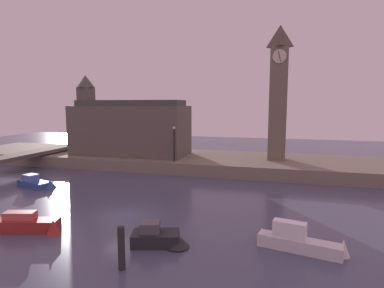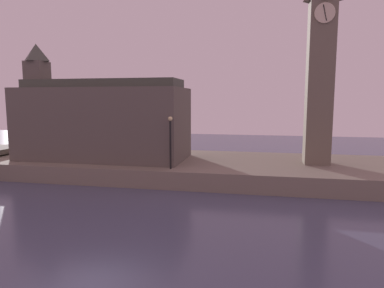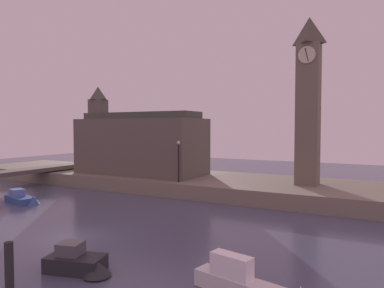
{
  "view_description": "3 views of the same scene",
  "coord_description": "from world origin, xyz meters",
  "px_view_note": "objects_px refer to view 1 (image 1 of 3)",
  "views": [
    {
      "loc": [
        11.16,
        -20.79,
        8.46
      ],
      "look_at": [
        1.47,
        14.32,
        3.86
      ],
      "focal_mm": 29.34,
      "sensor_mm": 36.0,
      "label": 1
    },
    {
      "loc": [
        6.27,
        -11.66,
        7.1
      ],
      "look_at": [
        0.78,
        15.04,
        3.63
      ],
      "focal_mm": 32.14,
      "sensor_mm": 36.0,
      "label": 2
    },
    {
      "loc": [
        17.6,
        -16.5,
        7.17
      ],
      "look_at": [
        0.33,
        15.58,
        5.51
      ],
      "focal_mm": 33.21,
      "sensor_mm": 36.0,
      "label": 3
    }
  ],
  "objects_px": {
    "mooring_post_right": "(121,248)",
    "boat_dinghy_red": "(31,224)",
    "clock_tower": "(278,92)",
    "boat_barge_dark": "(160,237)",
    "boat_tour_blue": "(39,183)",
    "streetlamp": "(174,140)",
    "boat_ferry_white": "(304,242)",
    "parliament_hall": "(129,128)"
  },
  "relations": [
    {
      "from": "mooring_post_right",
      "to": "boat_dinghy_red",
      "type": "xyz_separation_m",
      "value": [
        -8.2,
        2.78,
        -0.65
      ]
    },
    {
      "from": "clock_tower",
      "to": "boat_dinghy_red",
      "type": "bearing_deg",
      "value": -122.64
    },
    {
      "from": "boat_barge_dark",
      "to": "boat_tour_blue",
      "type": "relative_size",
      "value": 0.8
    },
    {
      "from": "streetlamp",
      "to": "boat_tour_blue",
      "type": "height_order",
      "value": "streetlamp"
    },
    {
      "from": "mooring_post_right",
      "to": "boat_ferry_white",
      "type": "bearing_deg",
      "value": 26.55
    },
    {
      "from": "streetlamp",
      "to": "mooring_post_right",
      "type": "height_order",
      "value": "streetlamp"
    },
    {
      "from": "streetlamp",
      "to": "boat_tour_blue",
      "type": "relative_size",
      "value": 0.9
    },
    {
      "from": "boat_dinghy_red",
      "to": "boat_tour_blue",
      "type": "distance_m",
      "value": 12.57
    },
    {
      "from": "mooring_post_right",
      "to": "boat_tour_blue",
      "type": "height_order",
      "value": "mooring_post_right"
    },
    {
      "from": "clock_tower",
      "to": "streetlamp",
      "type": "height_order",
      "value": "clock_tower"
    },
    {
      "from": "boat_tour_blue",
      "to": "parliament_hall",
      "type": "bearing_deg",
      "value": 75.82
    },
    {
      "from": "streetlamp",
      "to": "boat_barge_dark",
      "type": "relative_size",
      "value": 1.13
    },
    {
      "from": "boat_barge_dark",
      "to": "boat_dinghy_red",
      "type": "height_order",
      "value": "boat_barge_dark"
    },
    {
      "from": "parliament_hall",
      "to": "boat_barge_dark",
      "type": "height_order",
      "value": "parliament_hall"
    },
    {
      "from": "parliament_hall",
      "to": "streetlamp",
      "type": "height_order",
      "value": "parliament_hall"
    },
    {
      "from": "streetlamp",
      "to": "boat_ferry_white",
      "type": "height_order",
      "value": "streetlamp"
    },
    {
      "from": "clock_tower",
      "to": "boat_ferry_white",
      "type": "distance_m",
      "value": 24.52
    },
    {
      "from": "mooring_post_right",
      "to": "boat_ferry_white",
      "type": "xyz_separation_m",
      "value": [
        9.18,
        4.59,
        -0.58
      ]
    },
    {
      "from": "boat_dinghy_red",
      "to": "boat_ferry_white",
      "type": "bearing_deg",
      "value": 5.92
    },
    {
      "from": "clock_tower",
      "to": "mooring_post_right",
      "type": "height_order",
      "value": "clock_tower"
    },
    {
      "from": "streetlamp",
      "to": "boat_barge_dark",
      "type": "height_order",
      "value": "streetlamp"
    },
    {
      "from": "clock_tower",
      "to": "boat_barge_dark",
      "type": "relative_size",
      "value": 4.33
    },
    {
      "from": "streetlamp",
      "to": "boat_dinghy_red",
      "type": "relative_size",
      "value": 0.88
    },
    {
      "from": "mooring_post_right",
      "to": "parliament_hall",
      "type": "bearing_deg",
      "value": 115.9
    },
    {
      "from": "streetlamp",
      "to": "boat_barge_dark",
      "type": "bearing_deg",
      "value": -73.79
    },
    {
      "from": "parliament_hall",
      "to": "boat_ferry_white",
      "type": "xyz_separation_m",
      "value": [
        21.89,
        -21.57,
        -4.64
      ]
    },
    {
      "from": "mooring_post_right",
      "to": "boat_dinghy_red",
      "type": "distance_m",
      "value": 8.69
    },
    {
      "from": "clock_tower",
      "to": "boat_tour_blue",
      "type": "height_order",
      "value": "clock_tower"
    },
    {
      "from": "streetlamp",
      "to": "boat_ferry_white",
      "type": "bearing_deg",
      "value": -51.88
    },
    {
      "from": "boat_tour_blue",
      "to": "streetlamp",
      "type": "bearing_deg",
      "value": 40.19
    },
    {
      "from": "boat_tour_blue",
      "to": "boat_barge_dark",
      "type": "bearing_deg",
      "value": -28.79
    },
    {
      "from": "parliament_hall",
      "to": "boat_dinghy_red",
      "type": "xyz_separation_m",
      "value": [
        4.5,
        -23.37,
        -4.72
      ]
    },
    {
      "from": "mooring_post_right",
      "to": "boat_barge_dark",
      "type": "relative_size",
      "value": 0.6
    },
    {
      "from": "boat_ferry_white",
      "to": "boat_tour_blue",
      "type": "bearing_deg",
      "value": 162.61
    },
    {
      "from": "streetlamp",
      "to": "clock_tower",
      "type": "bearing_deg",
      "value": 22.19
    },
    {
      "from": "boat_dinghy_red",
      "to": "boat_tour_blue",
      "type": "xyz_separation_m",
      "value": [
        -7.95,
        9.74,
        -0.1
      ]
    },
    {
      "from": "mooring_post_right",
      "to": "boat_tour_blue",
      "type": "relative_size",
      "value": 0.48
    },
    {
      "from": "boat_barge_dark",
      "to": "streetlamp",
      "type": "bearing_deg",
      "value": 106.21
    },
    {
      "from": "boat_barge_dark",
      "to": "parliament_hall",
      "type": "bearing_deg",
      "value": 120.58
    },
    {
      "from": "streetlamp",
      "to": "mooring_post_right",
      "type": "bearing_deg",
      "value": -78.17
    },
    {
      "from": "clock_tower",
      "to": "streetlamp",
      "type": "distance_m",
      "value": 14.28
    },
    {
      "from": "boat_tour_blue",
      "to": "mooring_post_right",
      "type": "bearing_deg",
      "value": -37.79
    }
  ]
}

